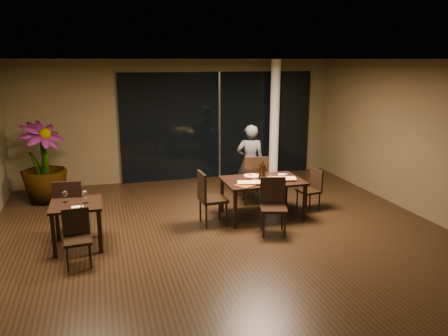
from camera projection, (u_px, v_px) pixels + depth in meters
ground at (224, 237)px, 7.56m from camera, size 8.00×8.00×0.00m
wall_back at (180, 121)px, 10.97m from camera, size 8.00×0.10×3.00m
wall_front at (367, 256)px, 3.42m from camera, size 8.00×0.10×3.00m
wall_right at (429, 141)px, 8.28m from camera, size 0.10×8.00×3.00m
ceiling at (224, 58)px, 6.83m from camera, size 8.00×8.00×0.04m
window_panel at (219, 125)px, 11.19m from camera, size 5.00×0.06×2.70m
column at (275, 119)px, 11.24m from camera, size 0.24×0.24×3.00m
main_table at (263, 183)px, 8.41m from camera, size 1.50×1.00×0.75m
side_table at (76, 211)px, 7.05m from camera, size 0.80×0.80×0.75m
chair_main_far at (255, 177)px, 9.15m from camera, size 0.57×0.57×1.06m
chair_main_near at (273, 202)px, 7.70m from camera, size 0.56×0.56×0.98m
chair_main_left at (208, 196)px, 8.01m from camera, size 0.50×0.50×1.02m
chair_main_right at (312, 187)px, 8.88m from camera, size 0.45×0.45×0.84m
chair_side_far at (70, 205)px, 7.47m from camera, size 0.54×0.54×1.03m
chair_side_near at (77, 234)px, 6.48m from camera, size 0.42×0.42×0.85m
diner at (250, 162)px, 9.52m from camera, size 0.63×0.49×1.64m
potted_plant at (43, 163)px, 9.28m from camera, size 1.33×1.33×1.72m
pizza_board_left at (250, 184)px, 8.10m from camera, size 0.67×0.55×0.01m
pizza_board_right at (282, 180)px, 8.37m from camera, size 0.57×0.35×0.01m
oblong_pizza_left at (250, 183)px, 8.09m from camera, size 0.50×0.31×0.02m
oblong_pizza_right at (282, 179)px, 8.36m from camera, size 0.56×0.37×0.02m
round_pizza at (252, 176)px, 8.62m from camera, size 0.33×0.33×0.01m
bottle_a at (260, 171)px, 8.38m from camera, size 0.07×0.07×0.31m
bottle_b at (265, 172)px, 8.42m from camera, size 0.06×0.06×0.28m
bottle_c at (263, 169)px, 8.46m from camera, size 0.08×0.08×0.35m
tumbler_left at (249, 176)px, 8.44m from camera, size 0.08×0.08×0.09m
tumbler_right at (270, 176)px, 8.51m from camera, size 0.07×0.07×0.09m
napkin_near at (291, 178)px, 8.45m from camera, size 0.19×0.13×0.01m
napkin_far at (283, 174)px, 8.74m from camera, size 0.19×0.12×0.01m
wine_glass_a at (65, 197)px, 7.04m from camera, size 0.08×0.08×0.18m
wine_glass_b at (85, 197)px, 7.00m from camera, size 0.09×0.09×0.20m
side_napkin at (77, 207)px, 6.80m from camera, size 0.19×0.13×0.01m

